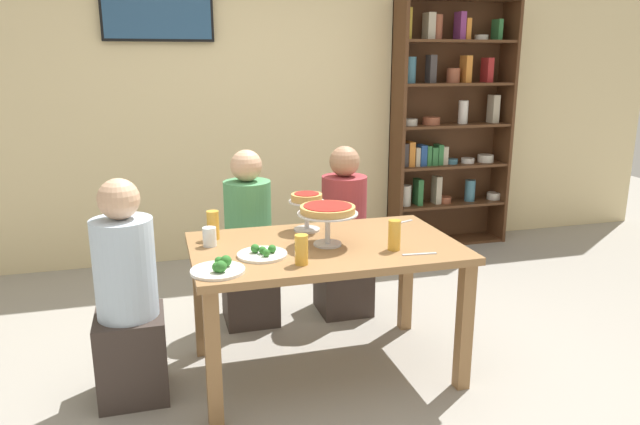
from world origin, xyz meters
TOP-DOWN VIEW (x-y plane):
  - ground_plane at (0.00, 0.00)m, footprint 12.00×12.00m
  - rear_partition at (0.00, 2.20)m, footprint 8.00×0.12m
  - dining_table at (0.00, 0.00)m, footprint 1.41×0.87m
  - bookshelf at (1.75, 2.01)m, footprint 1.10×0.30m
  - television at (-0.75, 2.11)m, footprint 0.85×0.05m
  - diner_far_right at (0.35, 0.74)m, footprint 0.34×0.34m
  - diner_far_left at (-0.30, 0.75)m, footprint 0.34×0.34m
  - diner_head_west at (-1.02, 0.02)m, footprint 0.34×0.34m
  - deep_dish_pizza_stand at (0.01, -0.02)m, footprint 0.32×0.32m
  - personal_pizza_stand at (-0.03, 0.28)m, footprint 0.21×0.21m
  - salad_plate_near_diner at (-0.36, -0.10)m, footprint 0.25×0.25m
  - salad_plate_far_diner at (-0.59, -0.27)m, footprint 0.25×0.25m
  - beer_glass_amber_tall at (-0.56, 0.26)m, footprint 0.07×0.07m
  - beer_glass_amber_short at (-0.20, -0.27)m, footprint 0.06×0.06m
  - beer_glass_amber_spare at (0.32, -0.19)m, footprint 0.06×0.06m
  - water_glass_clear_near at (-0.59, 0.14)m, footprint 0.07×0.07m
  - cutlery_fork_near at (0.56, 0.28)m, footprint 0.17×0.08m
  - cutlery_knife_near at (0.41, -0.29)m, footprint 0.18×0.03m

SIDE VIEW (x-z plane):
  - ground_plane at x=0.00m, z-range 0.00..0.00m
  - diner_far_right at x=0.35m, z-range -0.08..1.07m
  - diner_far_left at x=-0.30m, z-range -0.08..1.07m
  - diner_head_west at x=-1.02m, z-range -0.08..1.07m
  - dining_table at x=0.00m, z-range 0.27..1.01m
  - cutlery_fork_near at x=0.56m, z-range 0.74..0.74m
  - cutlery_knife_near at x=0.41m, z-range 0.74..0.74m
  - salad_plate_near_diner at x=-0.36m, z-range 0.72..0.78m
  - salad_plate_far_diner at x=-0.59m, z-range 0.72..0.79m
  - water_glass_clear_near at x=-0.59m, z-range 0.74..0.84m
  - beer_glass_amber_short at x=-0.20m, z-range 0.74..0.89m
  - beer_glass_amber_spare at x=0.32m, z-range 0.74..0.90m
  - beer_glass_amber_tall at x=-0.56m, z-range 0.74..0.90m
  - personal_pizza_stand at x=-0.03m, z-range 0.79..1.01m
  - deep_dish_pizza_stand at x=0.01m, z-range 0.81..1.03m
  - bookshelf at x=1.75m, z-range 0.02..2.23m
  - rear_partition at x=0.00m, z-range 0.00..2.80m
  - television at x=-0.75m, z-range 1.83..2.35m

